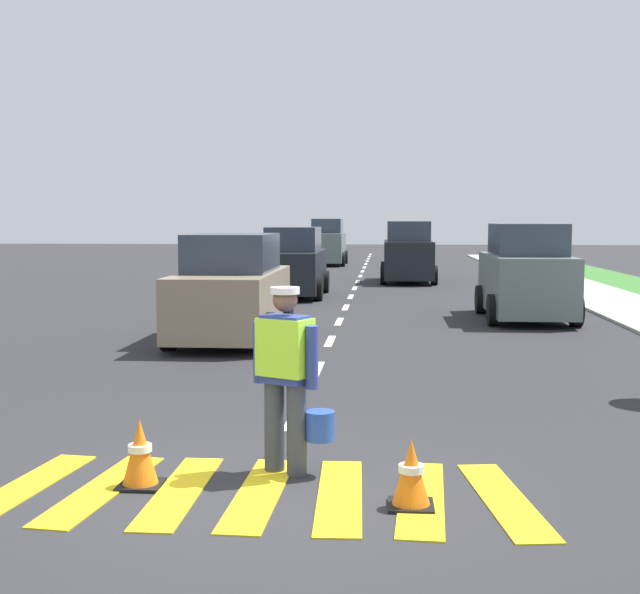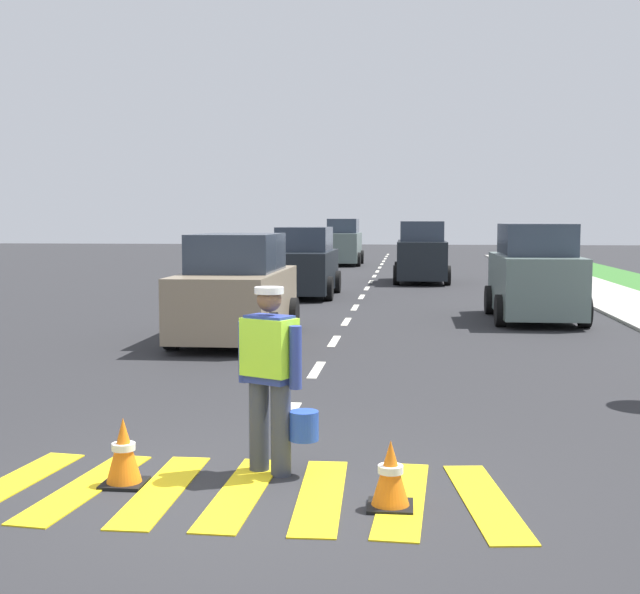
% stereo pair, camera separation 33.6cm
% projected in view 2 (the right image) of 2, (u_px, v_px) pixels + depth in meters
% --- Properties ---
extents(ground_plane, '(96.00, 96.00, 0.00)m').
position_uv_depth(ground_plane, '(367.00, 288.00, 27.82)').
color(ground_plane, '#28282B').
extents(crosswalk_stripes, '(4.59, 1.93, 0.01)m').
position_uv_depth(crosswalk_stripes, '(241.00, 492.00, 6.98)').
color(crosswalk_stripes, yellow).
rests_on(crosswalk_stripes, ground).
extents(lane_center_line, '(0.14, 46.40, 0.01)m').
position_uv_depth(lane_center_line, '(373.00, 279.00, 31.98)').
color(lane_center_line, silver).
rests_on(lane_center_line, ground).
extents(road_worker, '(0.75, 0.46, 1.67)m').
position_uv_depth(road_worker, '(272.00, 370.00, 7.45)').
color(road_worker, '#383D4C').
rests_on(road_worker, ground).
extents(traffic_cone_near, '(0.36, 0.36, 0.54)m').
position_uv_depth(traffic_cone_near, '(391.00, 475.00, 6.60)').
color(traffic_cone_near, black).
rests_on(traffic_cone_near, ground).
extents(traffic_cone_far, '(0.36, 0.36, 0.59)m').
position_uv_depth(traffic_cone_far, '(124.00, 452.00, 7.17)').
color(traffic_cone_far, black).
rests_on(traffic_cone_far, ground).
extents(car_oncoming_lead, '(1.95, 4.32, 1.99)m').
position_uv_depth(car_oncoming_lead, '(237.00, 291.00, 15.83)').
color(car_oncoming_lead, gray).
rests_on(car_oncoming_lead, ground).
extents(car_parked_far, '(1.95, 3.89, 2.16)m').
position_uv_depth(car_parked_far, '(535.00, 276.00, 18.82)').
color(car_parked_far, slate).
rests_on(car_parked_far, ground).
extents(car_outgoing_far, '(1.96, 4.13, 2.19)m').
position_uv_depth(car_outgoing_far, '(422.00, 254.00, 30.18)').
color(car_outgoing_far, black).
rests_on(car_outgoing_far, ground).
extents(car_oncoming_third, '(1.88, 4.30, 2.28)m').
position_uv_depth(car_oncoming_third, '(343.00, 244.00, 41.67)').
color(car_oncoming_third, slate).
rests_on(car_oncoming_third, ground).
extents(car_oncoming_second, '(1.91, 4.19, 2.03)m').
position_uv_depth(car_oncoming_second, '(304.00, 264.00, 24.77)').
color(car_oncoming_second, black).
rests_on(car_oncoming_second, ground).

